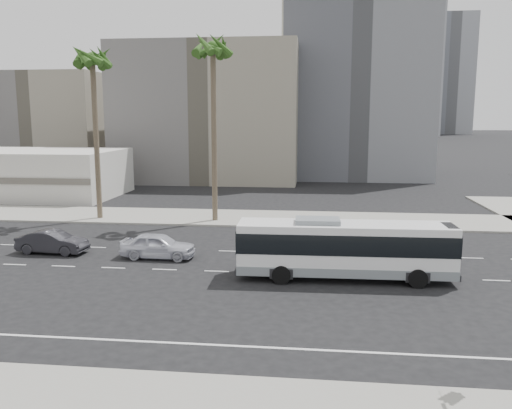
# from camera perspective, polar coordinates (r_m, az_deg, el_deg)

# --- Properties ---
(ground) EXTENTS (700.00, 700.00, 0.00)m
(ground) POSITION_cam_1_polar(r_m,az_deg,el_deg) (29.24, 1.53, -7.48)
(ground) COLOR black
(ground) RESTS_ON ground
(sidewalk_north) EXTENTS (120.00, 7.00, 0.15)m
(sidewalk_north) POSITION_cam_1_polar(r_m,az_deg,el_deg) (44.25, 3.26, -1.56)
(sidewalk_north) COLOR gray
(sidewalk_north) RESTS_ON ground
(commercial_low) EXTENTS (22.00, 12.16, 5.00)m
(commercial_low) POSITION_cam_1_polar(r_m,az_deg,el_deg) (63.13, -24.48, 3.13)
(commercial_low) COLOR beige
(commercial_low) RESTS_ON ground
(midrise_beige_west) EXTENTS (24.00, 18.00, 18.00)m
(midrise_beige_west) POSITION_cam_1_polar(r_m,az_deg,el_deg) (74.28, -4.78, 9.79)
(midrise_beige_west) COLOR slate
(midrise_beige_west) RESTS_ON ground
(midrise_gray_center) EXTENTS (20.00, 20.00, 26.00)m
(midrise_gray_center) POSITION_cam_1_polar(r_m,az_deg,el_deg) (80.20, 10.71, 12.49)
(midrise_gray_center) COLOR #595B62
(midrise_gray_center) RESTS_ON ground
(midrise_beige_far) EXTENTS (18.00, 16.00, 15.00)m
(midrise_beige_far) POSITION_cam_1_polar(r_m,az_deg,el_deg) (87.72, -21.18, 8.15)
(midrise_beige_far) COLOR slate
(midrise_beige_far) RESTS_ON ground
(civic_tower) EXTENTS (42.00, 42.00, 129.00)m
(civic_tower) POSITION_cam_1_polar(r_m,az_deg,el_deg) (279.56, 5.72, 15.62)
(civic_tower) COLOR beige
(civic_tower) RESTS_ON ground
(highrise_right) EXTENTS (26.00, 26.00, 70.00)m
(highrise_right) POSITION_cam_1_polar(r_m,az_deg,el_deg) (262.71, 16.30, 14.86)
(highrise_right) COLOR slate
(highrise_right) RESTS_ON ground
(highrise_far) EXTENTS (22.00, 22.00, 60.00)m
(highrise_far) POSITION_cam_1_polar(r_m,az_deg,el_deg) (296.49, 20.15, 13.03)
(highrise_far) COLOR slate
(highrise_far) RESTS_ON ground
(city_bus) EXTENTS (11.37, 2.78, 3.25)m
(city_bus) POSITION_cam_1_polar(r_m,az_deg,el_deg) (28.22, 9.62, -4.63)
(city_bus) COLOR white
(city_bus) RESTS_ON ground
(car_a) EXTENTS (1.99, 4.62, 1.55)m
(car_a) POSITION_cam_1_polar(r_m,az_deg,el_deg) (32.67, -10.60, -4.41)
(car_a) COLOR silver
(car_a) RESTS_ON ground
(car_b) EXTENTS (1.84, 4.52, 1.46)m
(car_b) POSITION_cam_1_polar(r_m,az_deg,el_deg) (35.68, -21.25, -3.80)
(car_b) COLOR #242328
(car_b) RESTS_ON ground
(palm_near) EXTENTS (4.45, 4.45, 15.00)m
(palm_near) POSITION_cam_1_polar(r_m,az_deg,el_deg) (42.96, -4.70, 16.20)
(palm_near) COLOR brown
(palm_near) RESTS_ON ground
(palm_mid) EXTENTS (4.63, 4.63, 14.32)m
(palm_mid) POSITION_cam_1_polar(r_m,az_deg,el_deg) (45.70, -17.35, 14.52)
(palm_mid) COLOR brown
(palm_mid) RESTS_ON ground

